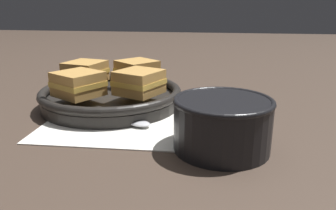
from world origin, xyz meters
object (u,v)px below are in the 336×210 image
at_px(spoon, 130,121).
at_px(sandwich_near_left, 78,84).
at_px(sandwich_near_right, 139,82).
at_px(sandwich_far_right, 85,72).
at_px(soup_bowl, 222,121).
at_px(skillet, 111,97).
at_px(sandwich_far_left, 137,71).

height_order(spoon, sandwich_near_left, sandwich_near_left).
distance_m(spoon, sandwich_near_left, 0.13).
distance_m(spoon, sandwich_near_right, 0.09).
xyz_separation_m(spoon, sandwich_far_right, (-0.14, 0.15, 0.06)).
bearing_deg(soup_bowl, sandwich_far_right, 143.81).
relative_size(skillet, sandwich_near_right, 2.83).
bearing_deg(soup_bowl, spoon, 154.83).
relative_size(spoon, sandwich_near_right, 1.32).
xyz_separation_m(spoon, skillet, (-0.07, 0.11, 0.01)).
distance_m(spoon, sandwich_far_left, 0.19).
bearing_deg(soup_bowl, sandwich_near_left, 157.81).
bearing_deg(soup_bowl, sandwich_far_left, 127.16).
xyz_separation_m(spoon, sandwich_near_right, (0.00, 0.07, 0.06)).
xyz_separation_m(skillet, sandwich_far_right, (-0.07, 0.04, 0.04)).
bearing_deg(sandwich_near_right, spoon, -91.75).
height_order(sandwich_near_right, sandwich_far_right, same).
bearing_deg(spoon, sandwich_near_left, -174.37).
bearing_deg(sandwich_near_right, skillet, 150.94).
distance_m(skillet, sandwich_near_right, 0.09).
height_order(soup_bowl, sandwich_near_left, sandwich_near_left).
height_order(soup_bowl, sandwich_near_right, sandwich_near_right).
bearing_deg(sandwich_near_right, sandwich_near_left, -164.06).
distance_m(soup_bowl, spoon, 0.18).
bearing_deg(spoon, sandwich_near_right, 111.39).
bearing_deg(skillet, sandwich_near_left, -119.06).
height_order(soup_bowl, skillet, soup_bowl).
xyz_separation_m(soup_bowl, sandwich_far_left, (-0.19, 0.25, 0.02)).
bearing_deg(skillet, spoon, -56.75).
height_order(sandwich_near_left, sandwich_far_right, same).
xyz_separation_m(sandwich_far_left, sandwich_far_right, (-0.11, -0.03, 0.00)).
relative_size(sandwich_near_left, sandwich_far_left, 0.97).
height_order(spoon, sandwich_near_right, sandwich_near_right).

